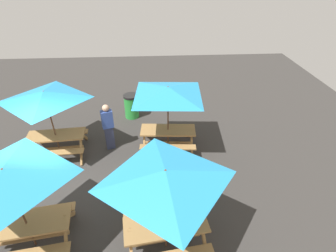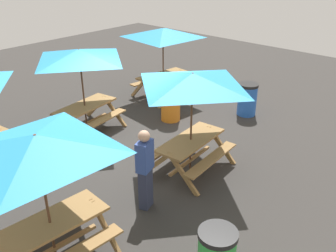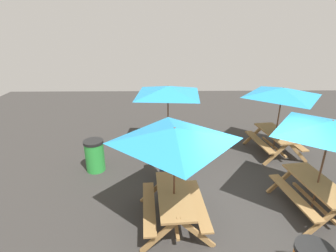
{
  "view_description": "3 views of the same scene",
  "coord_description": "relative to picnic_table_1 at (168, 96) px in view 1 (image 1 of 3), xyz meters",
  "views": [
    {
      "loc": [
        -2.98,
        5.37,
        5.54
      ],
      "look_at": [
        -3.45,
        -1.84,
        0.9
      ],
      "focal_mm": 28.0,
      "sensor_mm": 36.0,
      "label": 1
    },
    {
      "loc": [
        -5.66,
        -6.26,
        4.66
      ],
      "look_at": [
        0.14,
        -1.13,
        0.9
      ],
      "focal_mm": 40.0,
      "sensor_mm": 36.0,
      "label": 2
    },
    {
      "loc": [
        4.92,
        -1.98,
        4.21
      ],
      "look_at": [
        -3.45,
        -1.84,
        0.9
      ],
      "focal_mm": 28.0,
      "sensor_mm": 36.0,
      "label": 3
    }
  ],
  "objects": [
    {
      "name": "ground_plane",
      "position": [
        3.45,
        1.84,
        -1.99
      ],
      "size": [
        24.0,
        24.0,
        0.0
      ],
      "primitive_type": "plane",
      "color": "#33302D",
      "rests_on": "ground"
    },
    {
      "name": "picnic_table_1",
      "position": [
        0.0,
        0.0,
        0.0
      ],
      "size": [
        2.82,
        2.82,
        2.34
      ],
      "rotation": [
        0.0,
        0.0,
        -0.08
      ],
      "color": "olive",
      "rests_on": "ground"
    },
    {
      "name": "picnic_table_2",
      "position": [
        3.26,
        3.43,
        0.0
      ],
      "size": [
        2.26,
        2.26,
        2.34
      ],
      "rotation": [
        0.0,
        0.0,
        0.14
      ],
      "color": "olive",
      "rests_on": "ground"
    },
    {
      "name": "picnic_table_3",
      "position": [
        0.28,
        3.65,
        0.0
      ],
      "size": [
        2.24,
        2.24,
        2.34
      ],
      "rotation": [
        0.0,
        0.0,
        0.13
      ],
      "color": "olive",
      "rests_on": "ground"
    },
    {
      "name": "picnic_table_4",
      "position": [
        3.63,
        0.07,
        0.0
      ],
      "size": [
        2.15,
        2.15,
        2.34
      ],
      "rotation": [
        0.0,
        0.0,
        0.08
      ],
      "color": "olive",
      "rests_on": "ground"
    },
    {
      "name": "trash_bin_green",
      "position": [
        1.34,
        -2.23,
        -1.49
      ],
      "size": [
        0.59,
        0.59,
        0.98
      ],
      "color": "green",
      "rests_on": "ground"
    },
    {
      "name": "person_standing",
      "position": [
        1.97,
        -0.15,
        -1.1
      ],
      "size": [
        0.41,
        0.32,
        1.67
      ],
      "rotation": [
        0.0,
        0.0,
        0.31
      ],
      "color": "#2D334C",
      "rests_on": "ground"
    }
  ]
}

